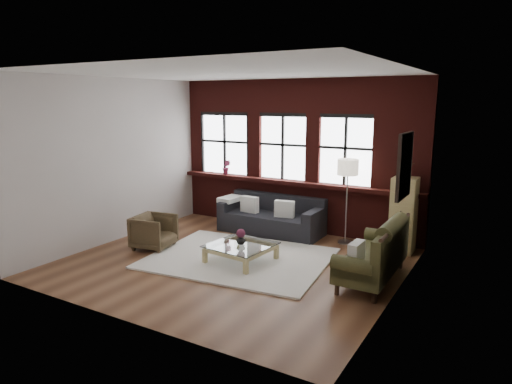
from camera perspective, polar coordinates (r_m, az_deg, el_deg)
The scene contains 26 objects.
floor at distance 8.03m, azimuth -2.81°, elevation -8.74°, with size 5.50×5.50×0.00m, color #56331F.
ceiling at distance 7.55m, azimuth -3.05°, elevation 14.71°, with size 5.50×5.50×0.00m, color white.
wall_back at distance 9.79m, azimuth 5.12°, elevation 4.55°, with size 5.50×5.50×0.00m, color #BEB6B0.
wall_front at distance 5.73m, azimuth -16.71°, elevation -0.79°, with size 5.50×5.50×0.00m, color #BEB6B0.
wall_left at distance 9.40m, azimuth -17.14°, elevation 3.80°, with size 5.00×5.00×0.00m, color #BEB6B0.
wall_right at distance 6.56m, azimuth 17.64°, elevation 0.65°, with size 5.00×5.00×0.00m, color #BEB6B0.
brick_backwall at distance 9.74m, azimuth 4.97°, elevation 4.51°, with size 5.50×0.12×3.20m, color #491411, non-canonical shape.
sill_ledge at distance 9.74m, azimuth 4.68°, elevation 1.19°, with size 5.50×0.30×0.08m, color #491411.
window_left at distance 10.62m, azimuth -3.85°, elevation 5.91°, with size 1.38×0.10×1.50m, color black, non-canonical shape.
window_mid at distance 9.86m, azimuth 3.42°, elevation 5.50°, with size 1.38×0.10×1.50m, color black, non-canonical shape.
window_right at distance 9.32m, azimuth 11.15°, elevation 4.96°, with size 1.38×0.10×1.50m, color black, non-canonical shape.
wall_poster at distance 6.81m, azimuth 18.09°, elevation 3.14°, with size 0.05×0.74×0.94m, color black, non-canonical shape.
shag_rug at distance 8.17m, azimuth -2.10°, elevation -8.25°, with size 3.06×2.40×0.03m, color silver.
dark_sofa at distance 9.61m, azimuth 1.90°, elevation -2.86°, with size 2.18×0.88×0.79m, color black, non-canonical shape.
pillow_a at distance 9.71m, azimuth -0.80°, elevation -1.55°, with size 0.40×0.14×0.34m, color silver.
pillow_b at distance 9.32m, azimuth 3.58°, elevation -2.13°, with size 0.40×0.14×0.34m, color silver.
vintage_settee at distance 7.31m, azimuth 14.34°, elevation -7.16°, with size 0.80×1.80×0.96m, color #373619, non-canonical shape.
pillow_settee at distance 6.79m, azimuth 12.43°, elevation -7.52°, with size 0.14×0.38×0.34m, color silver.
armchair at distance 8.86m, azimuth -12.63°, elevation -4.87°, with size 0.69×0.71×0.64m, color #3F321F.
coffee_table at distance 7.96m, azimuth -1.89°, elevation -7.69°, with size 1.00×1.00×0.34m, color tan, non-canonical shape.
vase at distance 7.88m, azimuth -1.91°, elevation -5.97°, with size 0.16×0.16×0.17m, color #B2B2B2.
flowers at distance 7.85m, azimuth -1.91°, elevation -5.18°, with size 0.15×0.15×0.15m, color maroon.
drawer_chest at distance 8.78m, azimuth 17.94°, elevation -2.76°, with size 0.43×0.43×1.40m, color tan.
potted_plant_top at distance 8.62m, azimuth 18.30°, elevation 2.84°, with size 0.30×0.26×0.34m, color #2D5923.
floor_lamp at distance 8.98m, azimuth 11.27°, elevation -0.75°, with size 0.40×0.40×1.81m, color #A5A5A8, non-canonical shape.
sill_plant at distance 10.51m, azimuth -3.72°, elevation 3.11°, with size 0.19×0.15×0.34m, color maroon.
Camera 1 is at (4.13, -6.30, 2.77)m, focal length 32.00 mm.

